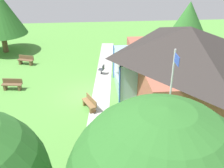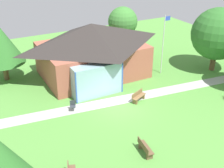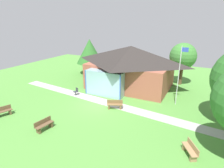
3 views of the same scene
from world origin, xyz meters
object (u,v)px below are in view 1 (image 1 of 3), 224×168
at_px(bench_front_center, 12,85).
at_px(tree_behind_pavilion_left, 188,21).
at_px(flagpole, 169,104).
at_px(bench_front_left, 26,60).
at_px(patio_chair_west, 102,70).
at_px(bench_rear_near_path, 90,103).
at_px(pavilion, 184,62).

relative_size(bench_front_center, tree_behind_pavilion_left, 0.29).
distance_m(bench_front_center, tree_behind_pavilion_left, 16.53).
relative_size(flagpole, bench_front_left, 3.74).
xyz_separation_m(flagpole, patio_chair_west, (-10.41, -2.57, -2.80)).
bearing_deg(bench_front_left, bench_front_center, 109.61).
relative_size(bench_front_center, bench_rear_near_path, 1.00).
height_order(bench_front_center, bench_rear_near_path, same).
distance_m(bench_rear_near_path, tree_behind_pavilion_left, 13.32).
height_order(patio_chair_west, tree_behind_pavilion_left, tree_behind_pavilion_left).
bearing_deg(tree_behind_pavilion_left, pavilion, -20.90).
xyz_separation_m(pavilion, bench_front_left, (-7.00, -12.27, -2.25)).
relative_size(bench_front_left, bench_rear_near_path, 1.01).
height_order(pavilion, bench_rear_near_path, pavilion).
bearing_deg(patio_chair_west, bench_front_center, 130.41).
distance_m(flagpole, patio_chair_west, 11.08).
relative_size(pavilion, bench_front_left, 6.72).
bearing_deg(bench_rear_near_path, flagpole, -167.98).
xyz_separation_m(bench_front_center, bench_rear_near_path, (3.22, 5.79, 0.00)).
bearing_deg(patio_chair_west, tree_behind_pavilion_left, -44.20).
bearing_deg(bench_front_center, bench_front_left, -82.45).
bearing_deg(flagpole, bench_front_left, -144.42).
distance_m(pavilion, flagpole, 6.84).
distance_m(bench_front_left, bench_front_center, 4.93).
bearing_deg(bench_front_center, pavilion, 178.01).
bearing_deg(flagpole, bench_front_center, -131.20).
xyz_separation_m(pavilion, tree_behind_pavilion_left, (-7.72, 2.95, 0.87)).
xyz_separation_m(flagpole, bench_rear_near_path, (-5.05, -3.65, -2.81)).
xyz_separation_m(pavilion, patio_chair_west, (-4.22, -5.40, -2.24)).
bearing_deg(bench_rear_near_path, bench_front_center, 37.03).
relative_size(flagpole, bench_front_center, 3.78).
relative_size(pavilion, flagpole, 1.80).
height_order(bench_rear_near_path, tree_behind_pavilion_left, tree_behind_pavilion_left).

